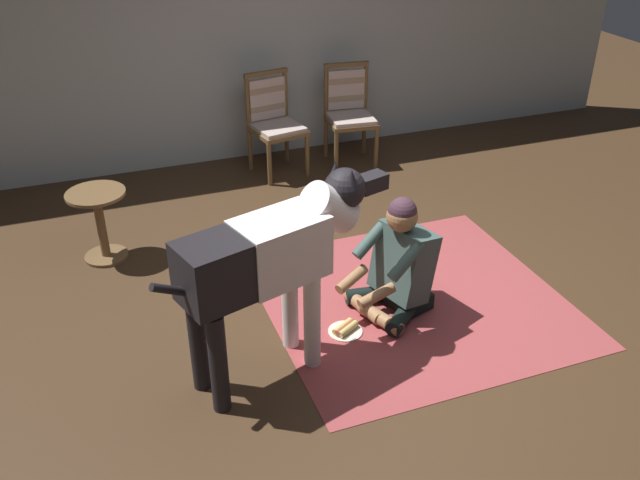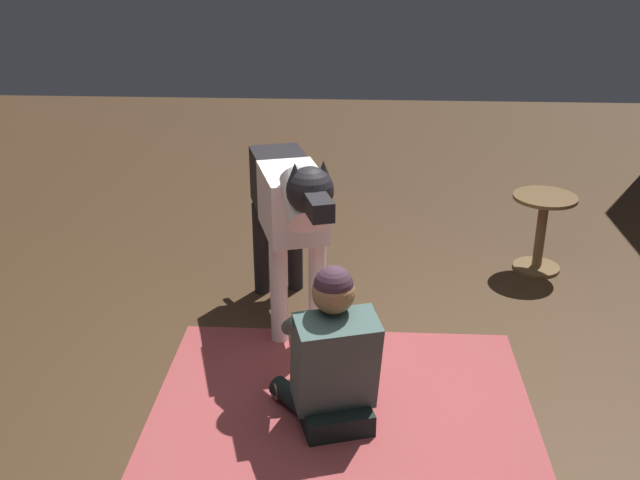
{
  "view_description": "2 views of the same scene",
  "coord_description": "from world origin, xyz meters",
  "px_view_note": "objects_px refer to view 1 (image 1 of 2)",
  "views": [
    {
      "loc": [
        -1.81,
        -3.57,
        2.81
      ],
      "look_at": [
        -0.62,
        -0.4,
        0.86
      ],
      "focal_mm": 38.16,
      "sensor_mm": 36.0,
      "label": 1
    },
    {
      "loc": [
        3.16,
        0.03,
        2.35
      ],
      "look_at": [
        -0.65,
        -0.19,
        0.68
      ],
      "focal_mm": 41.12,
      "sensor_mm": 36.0,
      "label": 2
    }
  ],
  "objects_px": {
    "dining_chair_left_of_pair": "(273,118)",
    "person_sitting_on_floor": "(398,266)",
    "round_side_table": "(100,219)",
    "dining_chair_right_of_pair": "(349,109)",
    "hot_dog_on_plate": "(345,329)",
    "large_dog": "(272,257)"
  },
  "relations": [
    {
      "from": "dining_chair_right_of_pair",
      "to": "dining_chair_left_of_pair",
      "type": "bearing_deg",
      "value": -179.93
    },
    {
      "from": "hot_dog_on_plate",
      "to": "round_side_table",
      "type": "relative_size",
      "value": 0.41
    },
    {
      "from": "large_dog",
      "to": "hot_dog_on_plate",
      "type": "bearing_deg",
      "value": 16.88
    },
    {
      "from": "dining_chair_left_of_pair",
      "to": "dining_chair_right_of_pair",
      "type": "distance_m",
      "value": 0.8
    },
    {
      "from": "person_sitting_on_floor",
      "to": "dining_chair_left_of_pair",
      "type": "bearing_deg",
      "value": 91.81
    },
    {
      "from": "dining_chair_right_of_pair",
      "to": "large_dog",
      "type": "bearing_deg",
      "value": -120.27
    },
    {
      "from": "dining_chair_left_of_pair",
      "to": "round_side_table",
      "type": "distance_m",
      "value": 2.12
    },
    {
      "from": "dining_chair_left_of_pair",
      "to": "round_side_table",
      "type": "xyz_separation_m",
      "value": [
        -1.76,
        -1.16,
        -0.2
      ]
    },
    {
      "from": "dining_chair_left_of_pair",
      "to": "round_side_table",
      "type": "relative_size",
      "value": 1.71
    },
    {
      "from": "dining_chair_left_of_pair",
      "to": "person_sitting_on_floor",
      "type": "xyz_separation_m",
      "value": [
        0.08,
        -2.59,
        -0.19
      ]
    },
    {
      "from": "large_dog",
      "to": "round_side_table",
      "type": "distance_m",
      "value": 1.98
    },
    {
      "from": "dining_chair_right_of_pair",
      "to": "person_sitting_on_floor",
      "type": "height_order",
      "value": "dining_chair_right_of_pair"
    },
    {
      "from": "person_sitting_on_floor",
      "to": "hot_dog_on_plate",
      "type": "bearing_deg",
      "value": -163.12
    },
    {
      "from": "dining_chair_right_of_pair",
      "to": "round_side_table",
      "type": "height_order",
      "value": "dining_chair_right_of_pair"
    },
    {
      "from": "dining_chair_right_of_pair",
      "to": "person_sitting_on_floor",
      "type": "relative_size",
      "value": 1.14
    },
    {
      "from": "large_dog",
      "to": "person_sitting_on_floor",
      "type": "bearing_deg",
      "value": 16.88
    },
    {
      "from": "large_dog",
      "to": "hot_dog_on_plate",
      "type": "xyz_separation_m",
      "value": [
        0.53,
        0.16,
        -0.77
      ]
    },
    {
      "from": "large_dog",
      "to": "dining_chair_left_of_pair",
      "type": "bearing_deg",
      "value": 72.92
    },
    {
      "from": "person_sitting_on_floor",
      "to": "hot_dog_on_plate",
      "type": "height_order",
      "value": "person_sitting_on_floor"
    },
    {
      "from": "dining_chair_left_of_pair",
      "to": "person_sitting_on_floor",
      "type": "relative_size",
      "value": 1.14
    },
    {
      "from": "dining_chair_right_of_pair",
      "to": "hot_dog_on_plate",
      "type": "bearing_deg",
      "value": -112.9
    },
    {
      "from": "dining_chair_left_of_pair",
      "to": "dining_chair_right_of_pair",
      "type": "height_order",
      "value": "same"
    }
  ]
}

